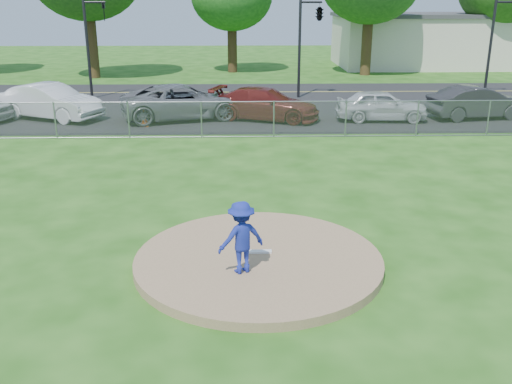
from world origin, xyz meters
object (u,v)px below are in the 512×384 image
(traffic_signal_center, at_px, (317,15))
(parked_car_gray, at_px, (183,102))
(parked_car_white, at_px, (50,102))
(traffic_signal_right, at_px, (496,38))
(parked_car_charcoal, at_px, (478,102))
(traffic_cone, at_px, (144,118))
(commercial_building, at_px, (434,40))
(traffic_signal_left, at_px, (91,38))
(pitcher, at_px, (241,237))
(parked_car_darkred, at_px, (265,104))
(parked_car_pearl, at_px, (382,105))

(traffic_signal_center, relative_size, parked_car_gray, 0.95)
(traffic_signal_center, height_order, parked_car_white, traffic_signal_center)
(traffic_signal_right, bearing_deg, parked_car_gray, -160.59)
(parked_car_charcoal, bearing_deg, traffic_cone, 85.30)
(traffic_signal_center, distance_m, parked_car_white, 15.18)
(commercial_building, distance_m, traffic_signal_center, 20.17)
(commercial_building, relative_size, traffic_signal_right, 2.93)
(traffic_signal_center, height_order, traffic_signal_right, same)
(traffic_signal_left, relative_size, parked_car_charcoal, 1.20)
(commercial_building, height_order, traffic_signal_left, traffic_signal_left)
(traffic_signal_center, xyz_separation_m, parked_car_charcoal, (7.02, -6.36, -3.83))
(traffic_signal_left, relative_size, pitcher, 3.68)
(commercial_building, height_order, traffic_signal_center, traffic_signal_center)
(traffic_signal_right, bearing_deg, commercial_building, 83.71)
(parked_car_darkred, bearing_deg, parked_car_pearl, -74.70)
(traffic_signal_left, bearing_deg, parked_car_charcoal, -17.85)
(commercial_building, bearing_deg, traffic_cone, -131.14)
(traffic_signal_left, relative_size, parked_car_gray, 0.95)
(parked_car_gray, bearing_deg, traffic_signal_center, -65.00)
(pitcher, relative_size, parked_car_white, 0.30)
(parked_car_white, distance_m, parked_car_charcoal, 20.45)
(traffic_signal_right, xyz_separation_m, parked_car_gray, (-17.34, -6.11, -2.53))
(commercial_building, height_order, parked_car_gray, commercial_building)
(parked_car_white, height_order, parked_car_charcoal, parked_car_white)
(parked_car_darkred, bearing_deg, traffic_cone, 122.67)
(parked_car_white, height_order, parked_car_darkred, parked_car_white)
(parked_car_gray, relative_size, parked_car_darkred, 1.15)
(commercial_building, bearing_deg, pitcher, -112.92)
(traffic_signal_center, bearing_deg, parked_car_pearl, -71.25)
(commercial_building, distance_m, parked_car_darkred, 27.11)
(traffic_signal_left, distance_m, traffic_cone, 9.21)
(commercial_building, bearing_deg, parked_car_gray, -130.83)
(pitcher, bearing_deg, traffic_signal_left, -94.25)
(pitcher, xyz_separation_m, parked_car_darkred, (1.16, 16.31, -0.20))
(traffic_cone, relative_size, parked_car_charcoal, 0.17)
(parked_car_pearl, bearing_deg, pitcher, 160.49)
(pitcher, height_order, parked_car_white, pitcher)
(traffic_signal_right, bearing_deg, parked_car_darkred, -154.52)
(pitcher, relative_size, parked_car_charcoal, 0.32)
(traffic_signal_center, distance_m, parked_car_charcoal, 10.22)
(traffic_signal_left, height_order, pitcher, traffic_signal_left)
(parked_car_pearl, bearing_deg, parked_car_gray, 89.08)
(pitcher, bearing_deg, parked_car_pearl, -137.12)
(commercial_building, xyz_separation_m, parked_car_gray, (-19.11, -22.11, -1.33))
(commercial_building, distance_m, traffic_signal_right, 16.14)
(traffic_signal_left, xyz_separation_m, parked_car_pearl, (15.03, -6.76, -2.63))
(traffic_signal_left, relative_size, parked_car_white, 1.11)
(traffic_signal_left, distance_m, pitcher, 24.33)
(traffic_signal_right, height_order, parked_car_darkred, traffic_signal_right)
(traffic_signal_right, height_order, traffic_cone, traffic_signal_right)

